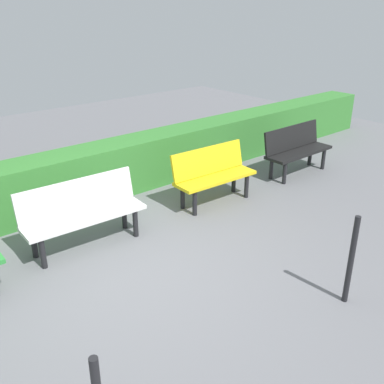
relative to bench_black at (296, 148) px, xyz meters
name	(u,v)px	position (x,y,z in m)	size (l,w,h in m)	color
ground_plane	(134,273)	(4.08, 0.86, -0.48)	(17.38, 17.38, 0.00)	slate
bench_black	(296,148)	(0.00, 0.00, 0.00)	(1.44, 0.46, 0.86)	black
bench_yellow	(213,173)	(2.01, -0.05, 0.00)	(1.37, 0.52, 0.86)	yellow
bench_white	(82,211)	(4.19, -0.12, 0.00)	(1.58, 0.53, 0.86)	white
hedge_row	(106,170)	(3.15, -1.35, -0.06)	(13.38, 0.63, 0.84)	#387F33
railing_post_mid	(351,260)	(2.65, 2.73, 0.02)	(0.06, 0.06, 1.00)	black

